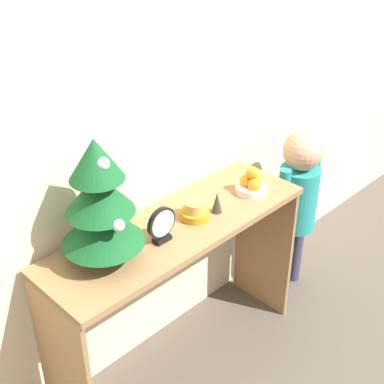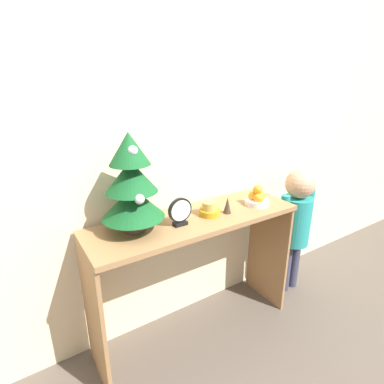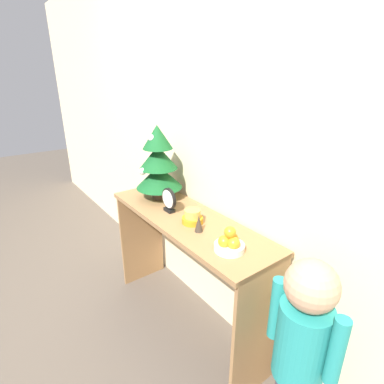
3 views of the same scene
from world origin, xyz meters
name	(u,v)px [view 3 (image 3 of 3)]	position (x,y,z in m)	size (l,w,h in m)	color
ground_plane	(163,333)	(0.00, 0.00, 0.00)	(12.00, 12.00, 0.00)	brown
back_wall	(218,140)	(0.00, 0.44, 1.25)	(7.00, 0.05, 2.50)	beige
console_table	(186,243)	(0.00, 0.20, 0.62)	(1.27, 0.40, 0.81)	olive
mini_tree	(158,163)	(-0.36, 0.23, 1.06)	(0.32, 0.32, 0.51)	#4C3828
fruit_bowl	(230,243)	(0.43, 0.15, 0.85)	(0.15, 0.15, 0.13)	silver
singing_bowl	(192,217)	(0.09, 0.18, 0.85)	(0.12, 0.12, 0.08)	#B78419
desk_clock	(169,200)	(-0.13, 0.16, 0.89)	(0.14, 0.04, 0.16)	black
figurine	(199,223)	(0.19, 0.15, 0.86)	(0.05, 0.05, 0.10)	#382D23
child_figure	(303,336)	(0.87, 0.17, 0.61)	(0.34, 0.22, 0.97)	#38384C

